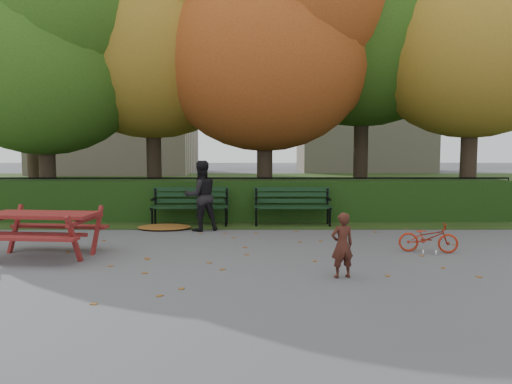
{
  "coord_description": "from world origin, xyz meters",
  "views": [
    {
      "loc": [
        0.21,
        -7.95,
        1.88
      ],
      "look_at": [
        0.24,
        1.35,
        1.0
      ],
      "focal_mm": 35.0,
      "sensor_mm": 36.0,
      "label": 1
    }
  ],
  "objects_px": {
    "picnic_table": "(42,223)",
    "tree_b": "(162,22)",
    "tree_f": "(36,31)",
    "tree_c": "(277,37)",
    "tree_d": "(378,6)",
    "child": "(342,245)",
    "tree_g": "(488,44)",
    "tree_a": "(51,45)",
    "tree_e": "(489,25)",
    "adult": "(201,196)",
    "bench_right": "(292,203)",
    "bicycle": "(428,237)",
    "bench_left": "(190,203)"
  },
  "relations": [
    {
      "from": "picnic_table",
      "to": "tree_b",
      "type": "bearing_deg",
      "value": 87.93
    },
    {
      "from": "tree_f",
      "to": "tree_c",
      "type": "bearing_deg",
      "value": -22.35
    },
    {
      "from": "tree_b",
      "to": "tree_f",
      "type": "distance_m",
      "value": 5.32
    },
    {
      "from": "tree_d",
      "to": "child",
      "type": "height_order",
      "value": "tree_d"
    },
    {
      "from": "tree_c",
      "to": "tree_g",
      "type": "relative_size",
      "value": 0.94
    },
    {
      "from": "tree_c",
      "to": "picnic_table",
      "type": "relative_size",
      "value": 4.25
    },
    {
      "from": "tree_a",
      "to": "tree_g",
      "type": "distance_m",
      "value": 14.18
    },
    {
      "from": "tree_e",
      "to": "adult",
      "type": "bearing_deg",
      "value": -159.03
    },
    {
      "from": "picnic_table",
      "to": "tree_f",
      "type": "bearing_deg",
      "value": 118.94
    },
    {
      "from": "tree_b",
      "to": "tree_e",
      "type": "xyz_separation_m",
      "value": [
        8.97,
        -0.98,
        -0.32
      ]
    },
    {
      "from": "tree_g",
      "to": "picnic_table",
      "type": "xyz_separation_m",
      "value": [
        -11.68,
        -9.44,
        -4.79
      ]
    },
    {
      "from": "bench_right",
      "to": "tree_c",
      "type": "bearing_deg",
      "value": 96.7
    },
    {
      "from": "adult",
      "to": "bicycle",
      "type": "relative_size",
      "value": 1.54
    },
    {
      "from": "tree_d",
      "to": "bench_left",
      "type": "relative_size",
      "value": 5.32
    },
    {
      "from": "tree_d",
      "to": "bench_right",
      "type": "relative_size",
      "value": 5.32
    },
    {
      "from": "tree_e",
      "to": "picnic_table",
      "type": "relative_size",
      "value": 4.34
    },
    {
      "from": "bench_left",
      "to": "bench_right",
      "type": "relative_size",
      "value": 1.0
    },
    {
      "from": "bench_left",
      "to": "bicycle",
      "type": "height_order",
      "value": "bench_left"
    },
    {
      "from": "tree_c",
      "to": "tree_f",
      "type": "relative_size",
      "value": 0.87
    },
    {
      "from": "bench_right",
      "to": "bicycle",
      "type": "bearing_deg",
      "value": -54.62
    },
    {
      "from": "child",
      "to": "adult",
      "type": "bearing_deg",
      "value": -74.12
    },
    {
      "from": "bench_right",
      "to": "child",
      "type": "bearing_deg",
      "value": -85.74
    },
    {
      "from": "adult",
      "to": "tree_d",
      "type": "bearing_deg",
      "value": -163.01
    },
    {
      "from": "picnic_table",
      "to": "bicycle",
      "type": "bearing_deg",
      "value": 8.88
    },
    {
      "from": "tree_b",
      "to": "tree_g",
      "type": "bearing_deg",
      "value": 15.63
    },
    {
      "from": "bicycle",
      "to": "tree_f",
      "type": "bearing_deg",
      "value": 62.34
    },
    {
      "from": "tree_d",
      "to": "tree_e",
      "type": "height_order",
      "value": "tree_d"
    },
    {
      "from": "tree_f",
      "to": "bench_right",
      "type": "height_order",
      "value": "tree_f"
    },
    {
      "from": "adult",
      "to": "bicycle",
      "type": "bearing_deg",
      "value": 127.27
    },
    {
      "from": "bench_left",
      "to": "tree_c",
      "type": "bearing_deg",
      "value": 46.64
    },
    {
      "from": "tree_b",
      "to": "bench_left",
      "type": "bearing_deg",
      "value": -69.42
    },
    {
      "from": "tree_e",
      "to": "bicycle",
      "type": "distance_m",
      "value": 7.75
    },
    {
      "from": "tree_b",
      "to": "tree_d",
      "type": "relative_size",
      "value": 0.92
    },
    {
      "from": "tree_a",
      "to": "bicycle",
      "type": "relative_size",
      "value": 7.47
    },
    {
      "from": "tree_c",
      "to": "tree_f",
      "type": "distance_m",
      "value": 8.66
    },
    {
      "from": "bench_right",
      "to": "tree_b",
      "type": "bearing_deg",
      "value": 139.33
    },
    {
      "from": "tree_b",
      "to": "tree_d",
      "type": "xyz_separation_m",
      "value": [
        6.32,
        0.48,
        0.58
      ]
    },
    {
      "from": "tree_f",
      "to": "bench_right",
      "type": "bearing_deg",
      "value": -33.92
    },
    {
      "from": "tree_a",
      "to": "tree_f",
      "type": "height_order",
      "value": "tree_f"
    },
    {
      "from": "tree_a",
      "to": "tree_d",
      "type": "distance_m",
      "value": 9.33
    },
    {
      "from": "tree_d",
      "to": "bicycle",
      "type": "height_order",
      "value": "tree_d"
    },
    {
      "from": "tree_g",
      "to": "bench_left",
      "type": "bearing_deg",
      "value": -147.83
    },
    {
      "from": "tree_c",
      "to": "child",
      "type": "height_order",
      "value": "tree_c"
    },
    {
      "from": "tree_c",
      "to": "child",
      "type": "distance_m",
      "value": 8.24
    },
    {
      "from": "tree_g",
      "to": "child",
      "type": "distance_m",
      "value": 13.69
    },
    {
      "from": "tree_g",
      "to": "picnic_table",
      "type": "relative_size",
      "value": 4.55
    },
    {
      "from": "bench_left",
      "to": "child",
      "type": "bearing_deg",
      "value": -59.71
    },
    {
      "from": "tree_b",
      "to": "picnic_table",
      "type": "distance_m",
      "value": 8.08
    },
    {
      "from": "tree_d",
      "to": "bench_right",
      "type": "distance_m",
      "value": 7.07
    },
    {
      "from": "tree_a",
      "to": "bench_left",
      "type": "relative_size",
      "value": 4.16
    }
  ]
}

